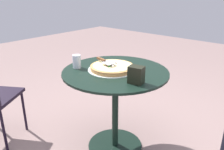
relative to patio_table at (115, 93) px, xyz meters
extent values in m
plane|color=gray|center=(0.00, 0.00, -0.54)|extent=(10.00, 10.00, 0.00)
cylinder|color=black|center=(0.00, 0.00, 0.20)|extent=(0.88, 0.88, 0.02)
cylinder|color=black|center=(0.00, 0.00, -0.17)|extent=(0.06, 0.06, 0.72)
cylinder|color=black|center=(0.00, 0.00, -0.54)|extent=(0.50, 0.50, 0.02)
cylinder|color=silver|center=(0.00, 0.03, 0.21)|extent=(0.41, 0.41, 0.00)
cylinder|color=tan|center=(0.00, 0.03, 0.23)|extent=(0.36, 0.36, 0.03)
cylinder|color=beige|center=(0.00, 0.03, 0.25)|extent=(0.33, 0.33, 0.00)
sphere|color=silver|center=(-0.03, 0.00, 0.25)|extent=(0.02, 0.02, 0.02)
sphere|color=silver|center=(0.02, 0.04, 0.25)|extent=(0.02, 0.02, 0.02)
sphere|color=silver|center=(0.03, 0.10, 0.25)|extent=(0.01, 0.01, 0.01)
sphere|color=#24751F|center=(0.00, 0.12, 0.25)|extent=(0.02, 0.02, 0.02)
sphere|color=#2E6F2F|center=(0.06, 0.05, 0.25)|extent=(0.01, 0.01, 0.01)
sphere|color=#327629|center=(0.02, 0.16, 0.25)|extent=(0.02, 0.02, 0.02)
sphere|color=white|center=(-0.07, 0.00, 0.25)|extent=(0.01, 0.01, 0.01)
sphere|color=silver|center=(0.05, 0.05, 0.25)|extent=(0.02, 0.02, 0.02)
sphere|color=#267623|center=(-0.05, 0.03, 0.25)|extent=(0.02, 0.02, 0.02)
cube|color=silver|center=(-0.02, 0.06, 0.27)|extent=(0.10, 0.11, 0.00)
cube|color=brown|center=(0.00, 0.16, 0.27)|extent=(0.04, 0.11, 0.02)
cylinder|color=silver|center=(-0.16, 0.29, 0.26)|extent=(0.07, 0.07, 0.11)
cube|color=black|center=(-0.10, -0.28, 0.27)|extent=(0.10, 0.12, 0.13)
cylinder|color=black|center=(-0.41, 0.87, -0.33)|extent=(0.02, 0.02, 0.44)
cylinder|color=black|center=(-0.70, 0.68, -0.33)|extent=(0.02, 0.02, 0.44)
camera|label=1|loc=(-1.36, -1.15, 0.85)|focal=36.81mm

